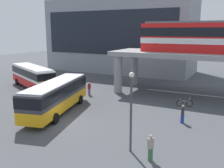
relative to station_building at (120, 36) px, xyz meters
The scene contains 9 objects.
ground_plane 23.58m from the station_building, 66.52° to the right, with size 120.00×120.00×0.00m, color #47494F.
station_building is the anchor object (origin of this frame).
bus_main 29.56m from the station_building, 77.27° to the right, with size 5.18×11.33×3.22m.
bus_secondary 22.06m from the station_building, 101.00° to the right, with size 11.02×7.19×3.22m.
bicycle_silver 27.68m from the station_building, 48.83° to the right, with size 1.71×0.66×1.04m.
pedestrian_near_building 32.24m from the station_building, 53.99° to the right, with size 0.35×0.45×1.72m.
pedestrian_walking_across 22.38m from the station_building, 75.20° to the right, with size 0.32×0.42×1.73m.
pedestrian_by_bike_rack 38.73m from the station_building, 61.44° to the right, with size 0.35×0.45×1.80m.
lamp_post 37.05m from the station_building, 63.25° to the right, with size 0.36×0.36×5.63m.
Camera 1 is at (14.15, -17.73, 8.33)m, focal length 41.13 mm.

